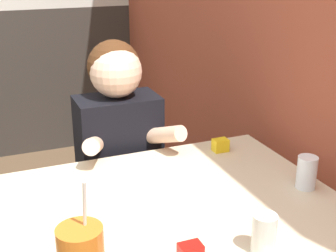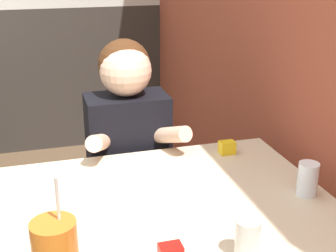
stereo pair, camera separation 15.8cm
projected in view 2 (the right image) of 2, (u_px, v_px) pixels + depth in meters
main_table at (167, 220)px, 1.51m from camera, size 1.06×0.83×0.74m
person_seated at (129, 165)px, 2.03m from camera, size 0.42×0.41×1.17m
glass_near_pitcher at (308, 179)px, 1.52m from camera, size 0.07×0.07×0.11m
glass_center at (247, 239)px, 1.20m from camera, size 0.07×0.07×0.11m
condiment_mustard at (227, 147)px, 1.84m from camera, size 0.06×0.04×0.05m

